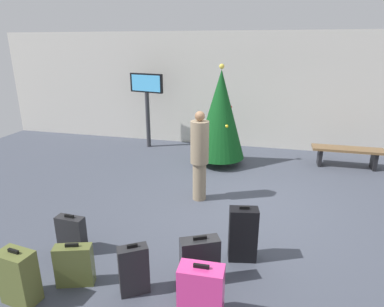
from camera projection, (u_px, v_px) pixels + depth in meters
The scene contains 13 objects.
ground_plane at pixel (242, 205), 6.13m from camera, with size 16.00×16.00×0.00m, color #424754.
back_wall at pixel (259, 91), 9.19m from camera, with size 16.00×0.20×3.21m, color beige.
holiday_tree at pixel (220, 115), 7.83m from camera, with size 1.21×1.21×2.44m.
flight_info_kiosk at pixel (147, 95), 9.16m from camera, with size 1.02×0.31×2.10m.
waiting_bench at pixel (347, 153), 7.93m from camera, with size 1.63×0.44×0.48m.
traveller_0 at pixel (200, 154), 6.10m from camera, with size 0.48×0.48×1.73m.
suitcase_0 at pixel (243, 234), 4.49m from camera, with size 0.42×0.28×0.82m.
suitcase_1 at pixel (134, 270), 3.89m from camera, with size 0.38×0.33×0.67m.
suitcase_2 at pixel (74, 265), 4.04m from camera, with size 0.48×0.30×0.58m.
suitcase_3 at pixel (72, 234), 4.69m from camera, with size 0.41×0.18×0.59m.
suitcase_4 at pixel (200, 261), 4.06m from camera, with size 0.52×0.39×0.66m.
suitcase_5 at pixel (201, 295), 3.46m from camera, with size 0.48×0.26×0.73m.
suitcase_6 at pixel (19, 277), 3.75m from camera, with size 0.44×0.30×0.70m.
Camera 1 is at (0.42, -5.57, 2.86)m, focal length 30.68 mm.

